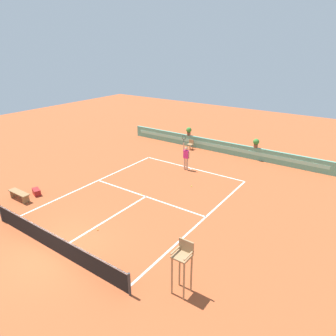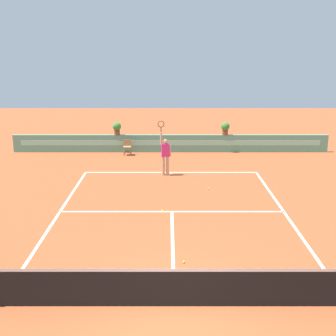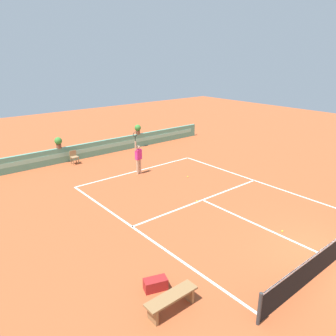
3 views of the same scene
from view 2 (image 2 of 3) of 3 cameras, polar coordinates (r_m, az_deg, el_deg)
ground_plane at (r=16.71m, az=0.39°, el=-5.86°), size 60.00×60.00×0.00m
court_lines at (r=17.38m, az=0.37°, el=-5.02°), size 8.32×11.94×0.01m
net at (r=11.03m, az=0.66°, el=-14.34°), size 8.92×0.10×1.00m
back_wall_barrier at (r=26.58m, az=0.20°, el=3.05°), size 18.00×0.21×1.00m
ball_kid_chair at (r=25.97m, az=-5.13°, el=2.66°), size 0.44×0.44×0.85m
tennis_player at (r=21.61m, az=-0.45°, el=1.82°), size 0.62×0.26×2.58m
tennis_ball_near_baseline at (r=17.11m, az=-0.81°, el=-5.24°), size 0.07×0.07×0.07m
tennis_ball_mid_court at (r=13.23m, az=1.85°, el=-11.46°), size 0.07×0.07×0.07m
tennis_ball_by_sideline at (r=19.75m, az=4.89°, el=-2.53°), size 0.07×0.07×0.07m
potted_plant_right at (r=26.61m, az=6.95°, el=4.95°), size 0.48×0.48×0.72m
potted_plant_left at (r=26.57m, az=-6.41°, el=4.95°), size 0.48×0.48×0.72m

